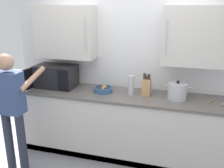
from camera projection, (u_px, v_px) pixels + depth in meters
The scene contains 9 objects.
back_wall_tiled at pixel (129, 51), 3.65m from camera, with size 3.58×0.44×2.76m.
counter_unit at pixel (123, 124), 3.67m from camera, with size 3.06×0.68×0.93m.
microwave_oven at pixel (54, 76), 3.80m from camera, with size 0.68×0.79×0.33m.
thermos_flask at pixel (131, 85), 3.47m from camera, with size 0.09×0.09×0.27m.
fruit_bowl at pixel (103, 89), 3.61m from camera, with size 0.27×0.27×0.10m.
wooden_spoon at pixel (217, 103), 3.19m from camera, with size 0.25×0.23×0.02m.
stock_pot at pixel (177, 91), 3.31m from camera, with size 0.35×0.26×0.25m.
knife_block at pixel (147, 87), 3.46m from camera, with size 0.11×0.15×0.31m.
person_figure at pixel (11, 104), 3.15m from camera, with size 0.46×0.61×1.58m.
Camera 1 is at (0.78, -2.37, 2.13)m, focal length 40.48 mm.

